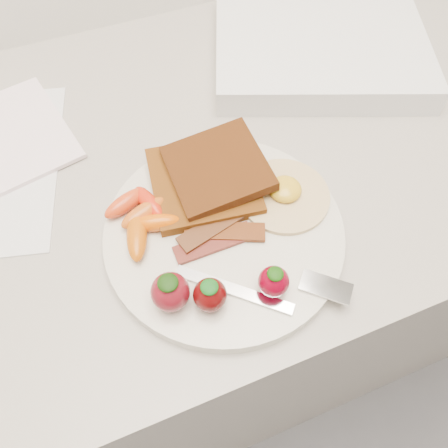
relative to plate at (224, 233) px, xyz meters
name	(u,v)px	position (x,y,z in m)	size (l,w,h in m)	color
counter	(191,291)	(-0.02, 0.14, -0.46)	(2.00, 0.60, 0.90)	gray
plate	(224,233)	(0.00, 0.00, 0.00)	(0.27, 0.27, 0.02)	beige
toast_lower	(203,182)	(0.00, 0.07, 0.02)	(0.12, 0.12, 0.01)	#481907
toast_upper	(217,168)	(0.02, 0.07, 0.03)	(0.11, 0.11, 0.01)	#341005
fried_egg	(284,194)	(0.08, 0.02, 0.01)	(0.13, 0.13, 0.02)	beige
bacon_strips	(218,233)	(-0.01, -0.01, 0.01)	(0.11, 0.06, 0.01)	#43090A
baby_carrots	(142,216)	(-0.08, 0.04, 0.02)	(0.08, 0.10, 0.02)	#C55514
strawberries	(208,290)	(-0.05, -0.07, 0.03)	(0.13, 0.06, 0.05)	maroon
fork	(276,288)	(0.02, -0.09, 0.01)	(0.17, 0.11, 0.00)	silver
notepad	(17,133)	(-0.20, 0.25, 0.00)	(0.12, 0.18, 0.01)	white
appliance	(320,48)	(0.25, 0.24, 0.01)	(0.31, 0.25, 0.04)	white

